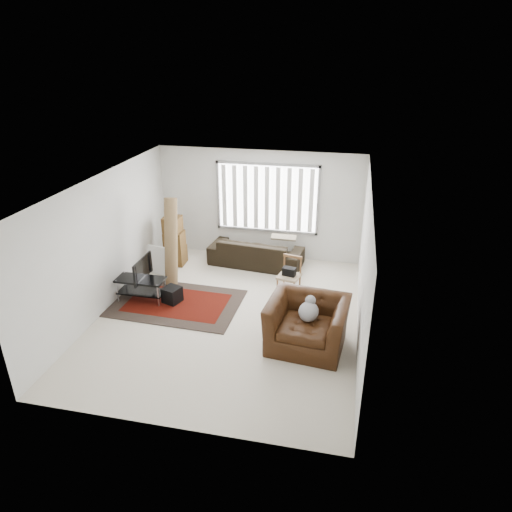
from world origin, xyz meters
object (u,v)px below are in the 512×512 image
(armchair, at_px, (307,321))
(moving_boxes, at_px, (174,242))
(sofa, at_px, (256,248))
(tv_stand, at_px, (141,285))
(side_chair, at_px, (289,274))

(armchair, bearing_deg, moving_boxes, 148.36)
(armchair, bearing_deg, sofa, 123.15)
(moving_boxes, distance_m, sofa, 1.99)
(tv_stand, distance_m, armchair, 3.68)
(moving_boxes, height_order, side_chair, moving_boxes)
(side_chair, bearing_deg, sofa, 140.72)
(side_chair, relative_size, armchair, 0.56)
(armchair, bearing_deg, side_chair, 113.73)
(tv_stand, relative_size, armchair, 0.68)
(sofa, relative_size, armchair, 1.51)
(moving_boxes, height_order, sofa, moving_boxes)
(tv_stand, relative_size, sofa, 0.45)
(moving_boxes, relative_size, side_chair, 1.46)
(sofa, bearing_deg, armchair, 122.99)
(moving_boxes, relative_size, sofa, 0.54)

